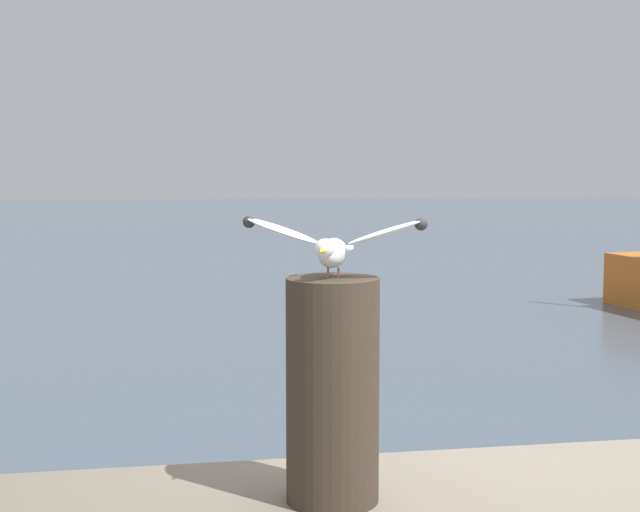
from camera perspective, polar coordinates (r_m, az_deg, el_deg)
name	(u,v)px	position (r m, az deg, el deg)	size (l,w,h in m)	color
mooring_post	(333,390)	(3.19, 0.78, -8.30)	(0.32, 0.32, 0.78)	#382D23
seagull	(333,244)	(3.11, 0.78, 0.74)	(0.61, 0.38, 0.21)	tan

